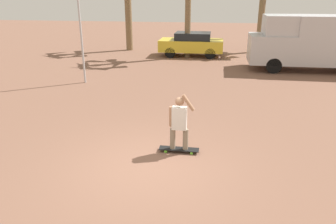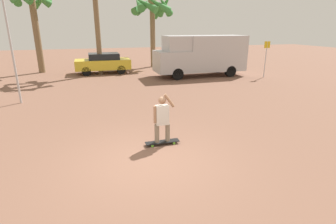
{
  "view_description": "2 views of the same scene",
  "coord_description": "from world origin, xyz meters",
  "views": [
    {
      "loc": [
        1.54,
        -6.66,
        3.88
      ],
      "look_at": [
        0.31,
        1.46,
        0.88
      ],
      "focal_mm": 35.0,
      "sensor_mm": 36.0,
      "label": 1
    },
    {
      "loc": [
        -1.25,
        -6.04,
        3.37
      ],
      "look_at": [
        0.99,
        1.33,
        0.86
      ],
      "focal_mm": 28.0,
      "sensor_mm": 36.0,
      "label": 2
    }
  ],
  "objects": [
    {
      "name": "flagpole",
      "position": [
        -4.32,
        7.18,
        3.45
      ],
      "size": [
        0.93,
        0.12,
        6.05
      ],
      "color": "#B7B7BC",
      "rests_on": "ground_plane"
    },
    {
      "name": "parked_car_yellow",
      "position": [
        -0.13,
        14.59,
        0.8
      ],
      "size": [
        4.03,
        1.91,
        1.5
      ],
      "color": "black",
      "rests_on": "ground_plane"
    },
    {
      "name": "street_sign",
      "position": [
        10.49,
        9.46,
        1.57
      ],
      "size": [
        0.44,
        0.06,
        2.45
      ],
      "color": "#B7B7BC",
      "rests_on": "ground_plane"
    },
    {
      "name": "palm_tree_near_van",
      "position": [
        4.37,
        16.92,
        4.86
      ],
      "size": [
        3.71,
        3.74,
        5.99
      ],
      "color": "brown",
      "rests_on": "ground_plane"
    },
    {
      "name": "person_skateboarder",
      "position": [
        0.68,
        0.91,
        0.86
      ],
      "size": [
        0.64,
        0.22,
        1.48
      ],
      "color": "gray",
      "rests_on": "skateboard"
    },
    {
      "name": "palm_tree_far_left",
      "position": [
        -4.72,
        16.25,
        4.8
      ],
      "size": [
        3.05,
        3.11,
        6.1
      ],
      "color": "brown",
      "rests_on": "ground_plane"
    },
    {
      "name": "ground_plane",
      "position": [
        0.0,
        0.0,
        0.0
      ],
      "size": [
        80.0,
        80.0,
        0.0
      ],
      "primitive_type": "plane",
      "color": "brown"
    },
    {
      "name": "skateboard",
      "position": [
        0.68,
        0.91,
        0.08
      ],
      "size": [
        1.03,
        0.25,
        0.09
      ],
      "color": "black",
      "rests_on": "ground_plane"
    },
    {
      "name": "camper_van",
      "position": [
        6.51,
        11.34,
        1.54
      ],
      "size": [
        6.38,
        2.21,
        2.81
      ],
      "color": "black",
      "rests_on": "ground_plane"
    }
  ]
}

